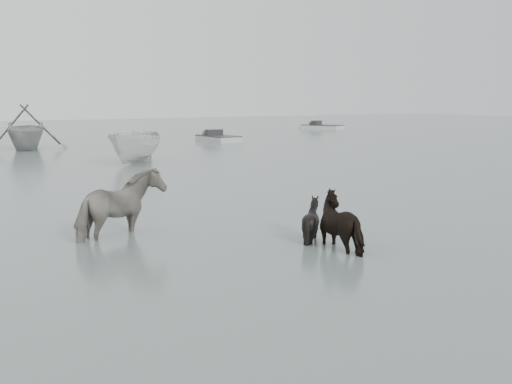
% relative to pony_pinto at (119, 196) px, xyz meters
% --- Properties ---
extents(ground, '(140.00, 140.00, 0.00)m').
position_rel_pony_pinto_xyz_m(ground, '(3.41, -1.76, -0.86)').
color(ground, slate).
rests_on(ground, ground).
extents(pony_pinto, '(2.24, 1.76, 1.73)m').
position_rel_pony_pinto_xyz_m(pony_pinto, '(0.00, 0.00, 0.00)').
color(pony_pinto, black).
rests_on(pony_pinto, ground).
extents(pony_dark, '(1.59, 1.70, 1.38)m').
position_rel_pony_pinto_xyz_m(pony_dark, '(3.58, -3.15, -0.18)').
color(pony_dark, black).
rests_on(pony_dark, ground).
extents(pony_black, '(1.07, 0.98, 1.09)m').
position_rel_pony_pinto_xyz_m(pony_black, '(3.36, -2.24, -0.32)').
color(pony_black, black).
rests_on(pony_black, ground).
extents(rowboat_trail, '(5.37, 5.88, 2.64)m').
position_rel_pony_pinto_xyz_m(rowboat_trail, '(2.22, 24.14, 0.45)').
color(rowboat_trail, '#989A98').
rests_on(rowboat_trail, ground).
extents(boat_small, '(3.86, 4.04, 1.57)m').
position_rel_pony_pinto_xyz_m(boat_small, '(5.18, 14.29, -0.08)').
color(boat_small, silver).
rests_on(boat_small, ground).
extents(skiff_port, '(1.97, 4.72, 0.75)m').
position_rel_pony_pinto_xyz_m(skiff_port, '(14.23, 24.70, -0.49)').
color(skiff_port, '#AFB2AF').
rests_on(skiff_port, ground).
extents(skiff_star, '(3.67, 5.21, 0.75)m').
position_rel_pony_pinto_xyz_m(skiff_star, '(29.10, 34.17, -0.49)').
color(skiff_star, silver).
rests_on(skiff_star, ground).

